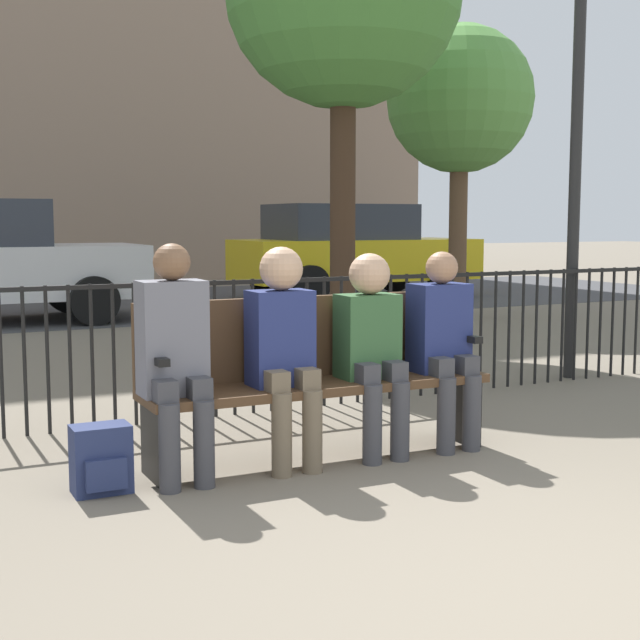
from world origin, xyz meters
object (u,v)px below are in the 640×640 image
(tree_0, at_px, (460,102))
(seated_person_2, at_px, (372,341))
(seated_person_3, at_px, (444,339))
(seated_person_0, at_px, (175,351))
(lamp_post, at_px, (578,94))
(seated_person_1, at_px, (284,342))
(park_bench, at_px, (314,370))
(parked_car_0, at_px, (351,250))
(backpack, at_px, (101,460))

(tree_0, bearing_deg, seated_person_2, -128.73)
(seated_person_2, relative_size, seated_person_3, 1.00)
(tree_0, bearing_deg, seated_person_0, -135.17)
(seated_person_2, height_order, lamp_post, lamp_post)
(seated_person_1, height_order, seated_person_3, seated_person_1)
(seated_person_3, bearing_deg, seated_person_0, 179.87)
(park_bench, xyz_separation_m, tree_0, (4.90, 5.60, 2.44))
(lamp_post, relative_size, parked_car_0, 0.86)
(seated_person_1, distance_m, seated_person_2, 0.55)
(tree_0, bearing_deg, seated_person_1, -131.95)
(seated_person_0, height_order, seated_person_3, seated_person_0)
(park_bench, height_order, seated_person_3, seated_person_3)
(park_bench, relative_size, tree_0, 0.51)
(tree_0, xyz_separation_m, parked_car_0, (0.24, 3.53, -2.10))
(parked_car_0, bearing_deg, park_bench, -119.41)
(seated_person_3, distance_m, parked_car_0, 10.23)
(seated_person_2, xyz_separation_m, seated_person_3, (0.49, -0.00, -0.02))
(tree_0, height_order, lamp_post, tree_0)
(seated_person_0, relative_size, seated_person_3, 1.06)
(seated_person_2, relative_size, backpack, 3.40)
(seated_person_1, relative_size, tree_0, 0.31)
(seated_person_1, bearing_deg, seated_person_0, 179.90)
(seated_person_3, height_order, lamp_post, lamp_post)
(park_bench, height_order, seated_person_0, seated_person_0)
(park_bench, relative_size, backpack, 5.90)
(park_bench, relative_size, seated_person_0, 1.64)
(seated_person_0, relative_size, lamp_post, 0.34)
(seated_person_1, xyz_separation_m, tree_0, (5.15, 5.73, 2.24))
(seated_person_0, bearing_deg, backpack, -174.63)
(backpack, relative_size, lamp_post, 0.09)
(seated_person_1, relative_size, lamp_post, 0.33)
(seated_person_1, relative_size, backpack, 3.53)
(park_bench, distance_m, lamp_post, 3.88)
(seated_person_1, height_order, backpack, seated_person_1)
(park_bench, height_order, lamp_post, lamp_post)
(parked_car_0, bearing_deg, seated_person_2, -117.59)
(backpack, relative_size, parked_car_0, 0.08)
(backpack, distance_m, lamp_post, 5.13)
(lamp_post, bearing_deg, seated_person_3, -147.45)
(seated_person_0, relative_size, parked_car_0, 0.30)
(seated_person_0, bearing_deg, park_bench, 8.56)
(seated_person_0, xyz_separation_m, seated_person_1, (0.61, -0.00, 0.01))
(seated_person_2, xyz_separation_m, tree_0, (4.59, 5.73, 2.27))
(seated_person_3, bearing_deg, seated_person_1, 179.85)
(park_bench, xyz_separation_m, seated_person_2, (0.31, -0.13, 0.17))
(seated_person_3, relative_size, tree_0, 0.30)
(lamp_post, bearing_deg, seated_person_0, -159.66)
(seated_person_1, bearing_deg, park_bench, 27.91)
(tree_0, bearing_deg, parked_car_0, 86.07)
(seated_person_1, bearing_deg, seated_person_2, -0.26)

